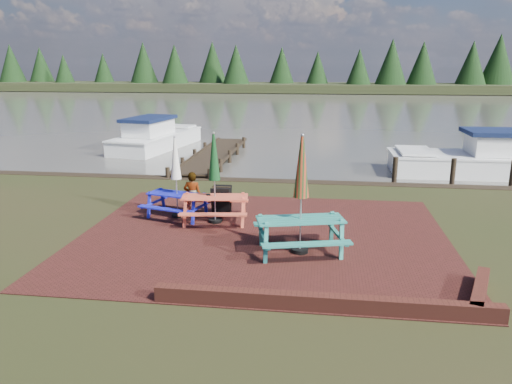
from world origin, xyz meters
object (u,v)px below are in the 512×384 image
object	(u,v)px
picnic_table_teal	(301,213)
jetty	(213,155)
boat_near	(489,161)
person	(192,172)
picnic_table_red	(215,192)
chalkboard	(221,201)
boat_jetty	(156,138)
picnic_table_blue	(177,190)

from	to	relation	value
picnic_table_teal	jetty	distance (m)	12.09
boat_near	person	bearing A→B (deg)	116.54
picnic_table_red	boat_near	world-z (taller)	picnic_table_red
chalkboard	boat_near	bearing A→B (deg)	36.79
picnic_table_teal	jetty	bearing A→B (deg)	97.21
boat_jetty	jetty	bearing A→B (deg)	-28.70
picnic_table_teal	picnic_table_blue	bearing A→B (deg)	133.00
picnic_table_red	boat_near	bearing A→B (deg)	33.28
picnic_table_red	boat_jetty	bearing A→B (deg)	108.18
picnic_table_blue	boat_jetty	xyz separation A→B (m)	(-4.67, 11.93, -0.42)
person	boat_jetty	bearing A→B (deg)	-63.52
picnic_table_red	boat_near	xyz separation A→B (m)	(9.37, 7.99, -0.45)
jetty	chalkboard	bearing A→B (deg)	-76.11
picnic_table_teal	boat_jetty	distance (m)	16.35
boat_jetty	person	world-z (taller)	person
picnic_table_blue	chalkboard	world-z (taller)	picnic_table_blue
boat_jetty	boat_near	bearing A→B (deg)	-5.92
picnic_table_red	jetty	xyz separation A→B (m)	(-2.10, 9.31, -0.73)
picnic_table_teal	boat_jetty	world-z (taller)	picnic_table_teal
chalkboard	person	distance (m)	2.32
picnic_table_red	chalkboard	xyz separation A→B (m)	(0.04, 0.64, -0.41)
jetty	boat_jetty	distance (m)	4.75
picnic_table_teal	picnic_table_blue	world-z (taller)	picnic_table_teal
picnic_table_teal	person	distance (m)	5.72
picnic_table_teal	picnic_table_red	bearing A→B (deg)	126.72
chalkboard	boat_jetty	size ratio (longest dim) A/B	0.13
boat_jetty	person	distance (m)	10.76
picnic_table_blue	chalkboard	size ratio (longest dim) A/B	2.67
jetty	boat_jetty	xyz separation A→B (m)	(-3.71, 2.95, 0.25)
jetty	boat_jetty	world-z (taller)	boat_jetty
picnic_table_blue	jetty	size ratio (longest dim) A/B	0.25
picnic_table_teal	chalkboard	distance (m)	3.47
picnic_table_teal	picnic_table_red	distance (m)	3.02
picnic_table_blue	picnic_table_red	bearing A→B (deg)	-0.69
picnic_table_blue	jetty	world-z (taller)	picnic_table_blue
picnic_table_red	jetty	size ratio (longest dim) A/B	0.27
boat_near	picnic_table_teal	bearing A→B (deg)	143.98
chalkboard	picnic_table_blue	bearing A→B (deg)	-166.73
chalkboard	boat_near	size ratio (longest dim) A/B	0.11
picnic_table_red	picnic_table_teal	bearing A→B (deg)	-45.97
jetty	boat_jetty	size ratio (longest dim) A/B	1.35
boat_near	picnic_table_blue	bearing A→B (deg)	125.41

